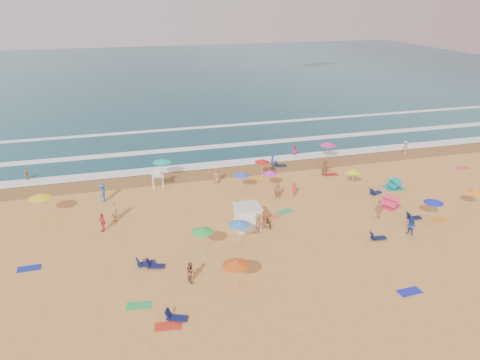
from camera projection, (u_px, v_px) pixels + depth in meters
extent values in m
plane|color=gold|center=(254.00, 219.00, 43.17)|extent=(220.00, 220.00, 0.00)
cube|color=#0C4756|center=(155.00, 75.00, 118.19)|extent=(220.00, 140.00, 0.18)
plane|color=olive|center=(222.00, 172.00, 54.33)|extent=(220.00, 220.00, 0.00)
cube|color=white|center=(217.00, 164.00, 56.53)|extent=(200.00, 2.20, 0.05)
cube|color=white|center=(205.00, 147.00, 62.78)|extent=(200.00, 1.60, 0.05)
cube|color=white|center=(192.00, 128.00, 71.71)|extent=(200.00, 1.20, 0.05)
cube|color=white|center=(248.00, 217.00, 41.14)|extent=(2.00, 2.00, 2.00)
cube|color=silver|center=(248.00, 207.00, 40.75)|extent=(2.20, 2.20, 0.12)
imported|color=black|center=(269.00, 222.00, 41.57)|extent=(0.71, 1.64, 0.84)
cone|color=#DD318A|center=(328.00, 144.00, 56.83)|extent=(2.00, 2.00, 0.35)
cone|color=green|center=(202.00, 230.00, 36.38)|extent=(1.76, 1.76, 0.35)
cone|color=#D930B1|center=(270.00, 172.00, 48.74)|extent=(1.60, 1.60, 0.35)
cone|color=red|center=(262.00, 161.00, 51.43)|extent=(1.71, 1.71, 0.35)
cone|color=orange|center=(476.00, 191.00, 43.86)|extent=(1.62, 1.62, 0.35)
cone|color=#1822D1|center=(434.00, 201.00, 41.57)|extent=(1.73, 1.73, 0.35)
cone|color=#D6E217|center=(353.00, 171.00, 49.19)|extent=(1.64, 1.64, 0.35)
cone|color=#17BBAC|center=(162.00, 161.00, 51.27)|extent=(2.05, 2.05, 0.35)
cone|color=blue|center=(241.00, 174.00, 48.20)|extent=(1.68, 1.68, 0.35)
cone|color=#D15211|center=(236.00, 263.00, 32.05)|extent=(1.95, 1.95, 0.35)
cone|color=yellow|center=(40.00, 196.00, 42.37)|extent=(2.02, 2.02, 0.35)
cone|color=#3280E5|center=(239.00, 223.00, 37.57)|extent=(1.79, 1.79, 0.35)
cube|color=#0F124E|center=(156.00, 266.00, 35.36)|extent=(1.40, 0.89, 0.34)
cube|color=#0E1649|center=(177.00, 318.00, 29.71)|extent=(1.42, 1.03, 0.34)
cube|color=#0F1B4F|center=(146.00, 263.00, 35.70)|extent=(1.36, 0.72, 0.34)
cube|color=#0E1947|center=(378.00, 238.00, 39.42)|extent=(1.35, 0.70, 0.34)
cube|color=#0E1649|center=(414.00, 218.00, 42.97)|extent=(1.33, 0.63, 0.34)
cube|color=#0E1D4A|center=(376.00, 193.00, 48.34)|extent=(1.40, 0.89, 0.34)
cube|color=#0F1D4C|center=(281.00, 165.00, 56.10)|extent=(1.39, 0.81, 0.34)
cube|color=red|center=(168.00, 326.00, 29.21)|extent=(1.80, 1.09, 0.03)
cube|color=#1A26A4|center=(29.00, 268.00, 35.34)|extent=(1.72, 0.90, 0.03)
cube|color=green|center=(139.00, 305.00, 31.14)|extent=(1.81, 1.10, 0.03)
cube|color=#FFA61C|center=(258.00, 179.00, 52.35)|extent=(1.84, 1.18, 0.03)
cube|color=#D56332|center=(270.00, 217.00, 43.39)|extent=(1.78, 1.03, 0.03)
cube|color=#B31F16|center=(330.00, 175.00, 53.60)|extent=(1.74, 0.95, 0.03)
cube|color=#1D21B5|center=(410.00, 292.00, 32.58)|extent=(1.75, 0.97, 0.03)
cube|color=green|center=(285.00, 212.00, 44.54)|extent=(1.89, 1.37, 0.03)
cube|color=orange|center=(440.00, 220.00, 42.87)|extent=(1.76, 0.98, 0.03)
cube|color=#ED375D|center=(462.00, 168.00, 55.58)|extent=(1.80, 1.08, 0.03)
imported|color=#9F7D49|center=(114.00, 211.00, 42.48)|extent=(0.79, 0.81, 1.88)
imported|color=brown|center=(27.00, 176.00, 51.78)|extent=(0.49, 0.75, 1.53)
imported|color=#213F9D|center=(411.00, 226.00, 39.89)|extent=(0.96, 1.04, 1.74)
imported|color=#265DB5|center=(103.00, 192.00, 46.43)|extent=(0.90, 1.33, 1.90)
imported|color=#DC3751|center=(102.00, 222.00, 40.64)|extent=(0.83, 1.07, 1.69)
imported|color=#A6724C|center=(325.00, 168.00, 53.22)|extent=(1.63, 1.43, 1.79)
imported|color=#E23839|center=(293.00, 190.00, 47.50)|extent=(0.84, 1.13, 1.56)
imported|color=#E0B076|center=(258.00, 223.00, 40.34)|extent=(0.56, 1.69, 1.81)
imported|color=brown|center=(278.00, 190.00, 47.10)|extent=(0.75, 0.63, 1.74)
imported|color=#A5674C|center=(217.00, 175.00, 51.01)|extent=(1.01, 0.93, 1.73)
imported|color=tan|center=(379.00, 209.00, 42.96)|extent=(1.10, 0.51, 1.83)
imported|color=brown|center=(191.00, 272.00, 33.47)|extent=(0.78, 0.90, 1.58)
imported|color=#D0345E|center=(295.00, 152.00, 59.60)|extent=(1.00, 0.98, 1.63)
imported|color=#21509E|center=(272.00, 161.00, 55.21)|extent=(0.53, 0.73, 1.86)
imported|color=tan|center=(405.00, 147.00, 60.26)|extent=(1.30, 1.04, 1.76)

